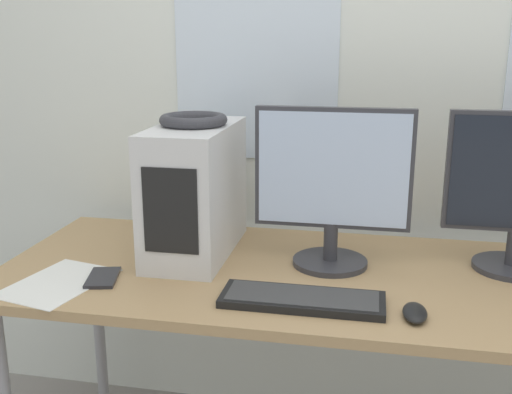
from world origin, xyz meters
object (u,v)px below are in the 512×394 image
object	(u,v)px
mouse	(415,313)
pc_tower	(195,190)
monitor_main	(333,184)
cell_phone	(103,278)
headphones	(193,120)
keyboard	(302,299)

from	to	relation	value
mouse	pc_tower	bearing A→B (deg)	152.24
monitor_main	cell_phone	distance (m)	0.69
mouse	cell_phone	world-z (taller)	mouse
headphones	keyboard	size ratio (longest dim) A/B	0.49
pc_tower	monitor_main	size ratio (longest dim) A/B	1.01
keyboard	mouse	bearing A→B (deg)	-5.43
headphones	monitor_main	distance (m)	0.45
pc_tower	cell_phone	xyz separation A→B (m)	(-0.19, -0.27, -0.19)
pc_tower	monitor_main	bearing A→B (deg)	-4.54
mouse	cell_phone	bearing A→B (deg)	175.07
pc_tower	cell_phone	world-z (taller)	pc_tower
headphones	cell_phone	distance (m)	0.52
headphones	keyboard	xyz separation A→B (m)	(0.37, -0.31, -0.40)
monitor_main	keyboard	bearing A→B (deg)	-99.74
pc_tower	keyboard	size ratio (longest dim) A/B	1.13
cell_phone	headphones	bearing A→B (deg)	40.54
pc_tower	monitor_main	xyz separation A→B (m)	(0.42, -0.03, 0.05)
pc_tower	mouse	xyz separation A→B (m)	(0.64, -0.34, -0.19)
keyboard	headphones	bearing A→B (deg)	139.70
monitor_main	keyboard	distance (m)	0.37
headphones	mouse	distance (m)	0.83
cell_phone	monitor_main	bearing A→B (deg)	7.08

